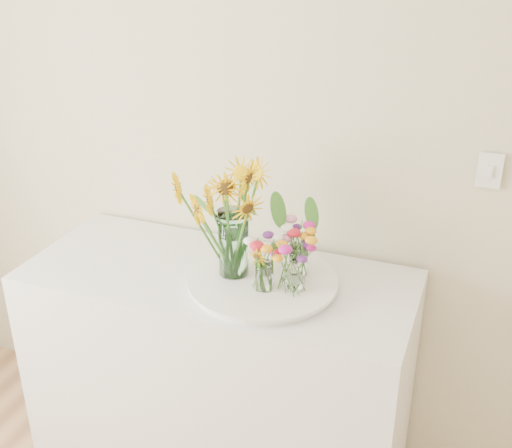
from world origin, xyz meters
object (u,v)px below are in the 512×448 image
small_vase_a (264,276)px  small_vase_c (298,261)px  tray (263,283)px  small_vase_b (294,275)px  counter (220,376)px  mason_jar (233,243)px

small_vase_a → small_vase_c: (0.08, 0.14, 0.01)m
tray → small_vase_b: (0.12, -0.03, 0.07)m
counter → small_vase_a: bearing=-21.2°
mason_jar → small_vase_b: bearing=-6.8°
small_vase_a → small_vase_c: small_vase_c is taller
small_vase_b → counter: bearing=171.1°
counter → small_vase_b: (0.30, -0.05, 0.53)m
mason_jar → small_vase_b: (0.23, -0.03, -0.06)m
mason_jar → small_vase_c: bearing=19.7°
counter → tray: (0.18, -0.02, 0.46)m
counter → tray: bearing=-6.6°
small_vase_b → small_vase_c: 0.10m
counter → small_vase_b: size_ratio=12.53×
mason_jar → small_vase_a: (0.13, -0.06, -0.07)m
tray → mason_jar: 0.17m
small_vase_a → small_vase_b: (0.09, 0.03, 0.00)m
counter → tray: tray is taller
tray → small_vase_c: size_ratio=4.33×
tray → mason_jar: (-0.11, 0.00, 0.13)m
tray → small_vase_a: small_vase_a is taller
counter → tray: size_ratio=2.84×
small_vase_b → tray: bearing=167.6°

